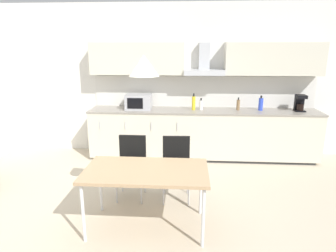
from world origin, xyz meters
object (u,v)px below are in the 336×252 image
at_px(coffee_maker, 300,103).
at_px(dining_table, 146,173).
at_px(chair_far_right, 176,161).
at_px(pendant_lamp, 144,66).
at_px(bottle_blue, 261,104).
at_px(bottle_white, 201,105).
at_px(microwave, 139,102).
at_px(bottle_yellow, 194,103).
at_px(bottle_brown, 238,105).
at_px(chair_far_left, 132,160).

distance_m(coffee_maker, dining_table, 3.50).
relative_size(chair_far_right, pendant_lamp, 2.72).
bearing_deg(bottle_blue, bottle_white, -179.36).
height_order(microwave, bottle_yellow, bottle_yellow).
bearing_deg(pendant_lamp, chair_far_right, 68.00).
distance_m(bottle_blue, bottle_white, 1.10).
distance_m(microwave, bottle_yellow, 1.03).
bearing_deg(dining_table, coffee_maker, 43.99).
height_order(bottle_white, chair_far_right, bottle_white).
bearing_deg(bottle_brown, chair_far_left, -135.99).
distance_m(bottle_yellow, chair_far_left, 1.92).
xyz_separation_m(microwave, dining_table, (0.47, -2.39, -0.39)).
bearing_deg(microwave, bottle_yellow, -0.20).
bearing_deg(chair_far_right, bottle_white, 76.50).
distance_m(chair_far_left, pendant_lamp, 1.60).
bearing_deg(bottle_yellow, bottle_blue, 1.72).
xyz_separation_m(bottle_white, dining_table, (-0.71, -2.41, -0.35)).
bearing_deg(bottle_brown, bottle_white, -178.98).
bearing_deg(chair_far_left, coffee_maker, 30.25).
xyz_separation_m(bottle_brown, dining_table, (-1.39, -2.43, -0.35)).
xyz_separation_m(microwave, bottle_brown, (1.86, 0.03, -0.04)).
distance_m(bottle_brown, pendant_lamp, 2.93).
height_order(chair_far_right, chair_far_left, same).
bearing_deg(coffee_maker, chair_far_left, -149.75).
height_order(microwave, chair_far_right, microwave).
relative_size(bottle_yellow, bottle_brown, 1.31).
bearing_deg(coffee_maker, bottle_white, -179.84).
bearing_deg(bottle_white, dining_table, -106.31).
bearing_deg(coffee_maker, dining_table, -136.01).
bearing_deg(bottle_blue, dining_table, -126.69).
relative_size(coffee_maker, dining_table, 0.21).
bearing_deg(bottle_brown, pendant_lamp, -119.90).
bearing_deg(pendant_lamp, bottle_yellow, 76.65).
bearing_deg(microwave, chair_far_right, -64.26).
height_order(bottle_white, dining_table, bottle_white).
distance_m(bottle_yellow, bottle_white, 0.15).
distance_m(bottle_blue, chair_far_right, 2.29).
bearing_deg(bottle_blue, bottle_brown, -179.99).
relative_size(bottle_brown, bottle_white, 1.08).
distance_m(coffee_maker, bottle_brown, 1.11).
xyz_separation_m(bottle_white, chair_far_right, (-0.39, -1.64, -0.50)).
distance_m(bottle_yellow, pendant_lamp, 2.59).
bearing_deg(pendant_lamp, chair_far_left, 112.18).
relative_size(bottle_brown, pendant_lamp, 0.73).
distance_m(bottle_blue, dining_table, 3.05).
xyz_separation_m(microwave, bottle_yellow, (1.03, -0.00, -0.01)).
bearing_deg(chair_far_left, bottle_white, 58.07).
bearing_deg(dining_table, bottle_yellow, 76.65).
bearing_deg(pendant_lamp, bottle_brown, 60.10).
xyz_separation_m(bottle_blue, dining_table, (-1.81, -2.43, -0.37)).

